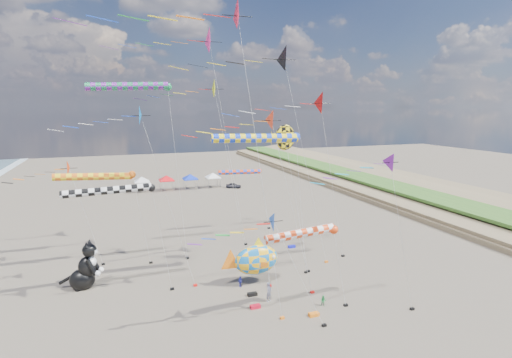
{
  "coord_description": "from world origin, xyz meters",
  "views": [
    {
      "loc": [
        -11.15,
        -24.0,
        17.42
      ],
      "look_at": [
        1.78,
        12.0,
        10.51
      ],
      "focal_mm": 28.0,
      "sensor_mm": 36.0,
      "label": 1
    }
  ],
  "objects": [
    {
      "name": "kite_bag_0",
      "position": [
        9.23,
        19.46,
        0.15
      ],
      "size": [
        0.9,
        0.44,
        0.3
      ],
      "primitive_type": "cube",
      "color": "#1317C3",
      "rests_on": "ground"
    },
    {
      "name": "delta_kite_4",
      "position": [
        -4.2,
        4.12,
        23.56
      ],
      "size": [
        15.27,
        2.47,
        25.12
      ],
      "color": "red",
      "rests_on": "ground"
    },
    {
      "name": "parked_car",
      "position": [
        13.1,
        58.0,
        0.56
      ],
      "size": [
        3.51,
        2.53,
        1.11
      ],
      "primitive_type": "imported",
      "rotation": [
        0.0,
        0.0,
        1.15
      ],
      "color": "#26262D",
      "rests_on": "ground"
    },
    {
      "name": "windsock_3",
      "position": [
        3.23,
        4.21,
        7.21
      ],
      "size": [
        7.92,
        0.77,
        7.63
      ],
      "color": "#EA3E10",
      "rests_on": "ground"
    },
    {
      "name": "delta_kite_1",
      "position": [
        0.91,
        7.49,
        16.01
      ],
      "size": [
        11.11,
        1.96,
        17.35
      ],
      "color": "#F6421F",
      "rests_on": "ground"
    },
    {
      "name": "delta_kite_8",
      "position": [
        0.42,
        22.41,
        24.71
      ],
      "size": [
        14.49,
        3.34,
        26.58
      ],
      "color": "#FF1B7C",
      "rests_on": "ground"
    },
    {
      "name": "windsock_0",
      "position": [
        5.39,
        27.88,
        8.53
      ],
      "size": [
        7.59,
        0.64,
        8.92
      ],
      "color": "#F23D11",
      "rests_on": "ground"
    },
    {
      "name": "delta_kite_3",
      "position": [
        -16.73,
        21.54,
        10.82
      ],
      "size": [
        8.8,
        1.88,
        12.1
      ],
      "color": "#FF440F",
      "rests_on": "ground"
    },
    {
      "name": "kite_bag_2",
      "position": [
        3.98,
        3.64,
        0.15
      ],
      "size": [
        0.9,
        0.44,
        0.3
      ],
      "primitive_type": "cube",
      "color": "orange",
      "rests_on": "ground"
    },
    {
      "name": "cat_inflatable",
      "position": [
        -14.49,
        15.99,
        2.43
      ],
      "size": [
        3.97,
        2.8,
        4.85
      ],
      "primitive_type": null,
      "rotation": [
        0.0,
        0.0,
        -0.31
      ],
      "color": "black",
      "rests_on": "ground"
    },
    {
      "name": "fish_inflatable",
      "position": [
        1.46,
        11.14,
        2.57
      ],
      "size": [
        6.03,
        2.21,
        4.87
      ],
      "color": "#136BB9",
      "rests_on": "ground"
    },
    {
      "name": "child_blue",
      "position": [
        -0.2,
        11.09,
        0.55
      ],
      "size": [
        0.7,
        0.53,
        1.1
      ],
      "primitive_type": "imported",
      "rotation": [
        0.0,
        0.0,
        0.47
      ],
      "color": "#2B30A3",
      "rests_on": "ground"
    },
    {
      "name": "delta_kite_6",
      "position": [
        -9.51,
        12.7,
        16.38
      ],
      "size": [
        11.04,
        1.89,
        17.71
      ],
      "color": "blue",
      "rests_on": "ground"
    },
    {
      "name": "child_green",
      "position": [
        5.58,
        4.89,
        0.5
      ],
      "size": [
        0.62,
        0.58,
        1.01
      ],
      "primitive_type": "imported",
      "rotation": [
        0.0,
        0.0,
        -0.56
      ],
      "color": "#248A3F",
      "rests_on": "ground"
    },
    {
      "name": "windsock_1",
      "position": [
        -8.93,
        20.16,
        19.47
      ],
      "size": [
        9.83,
        0.86,
        19.97
      ],
      "color": "#167B45",
      "rests_on": "ground"
    },
    {
      "name": "windsock_5",
      "position": [
        2.13,
        11.85,
        14.46
      ],
      "size": [
        10.16,
        0.9,
        14.96
      ],
      "color": "blue",
      "rests_on": "ground"
    },
    {
      "name": "windsock_4",
      "position": [
        -11.5,
        12.68,
        10.14
      ],
      "size": [
        9.24,
        0.72,
        10.56
      ],
      "color": "black",
      "rests_on": "ground"
    },
    {
      "name": "delta_kite_5",
      "position": [
        5.91,
        13.7,
        21.99
      ],
      "size": [
        15.14,
        2.95,
        23.7
      ],
      "color": "black",
      "rests_on": "ground"
    },
    {
      "name": "delta_kite_9",
      "position": [
        0.0,
        1.91,
        8.52
      ],
      "size": [
        9.08,
        1.74,
        9.77
      ],
      "color": "blue",
      "rests_on": "ground"
    },
    {
      "name": "person_adult",
      "position": [
        1.36,
        7.37,
        0.9
      ],
      "size": [
        0.79,
        0.74,
        1.81
      ],
      "primitive_type": "imported",
      "rotation": [
        0.0,
        0.0,
        0.63
      ],
      "color": "#8B8DA0",
      "rests_on": "ground"
    },
    {
      "name": "kite_bag_3",
      "position": [
        -0.24,
        6.58,
        0.15
      ],
      "size": [
        0.9,
        0.44,
        0.3
      ],
      "primitive_type": "cube",
      "color": "red",
      "rests_on": "ground"
    },
    {
      "name": "tent_row",
      "position": [
        1.5,
        60.0,
        3.15
      ],
      "size": [
        19.2,
        4.2,
        3.8
      ],
      "color": "silver",
      "rests_on": "ground"
    },
    {
      "name": "angelfish_kite",
      "position": [
        5.52,
        14.02,
        14.19
      ],
      "size": [
        3.74,
        3.02,
        15.63
      ],
      "color": "yellow",
      "rests_on": "ground"
    },
    {
      "name": "delta_kite_0",
      "position": [
        9.08,
        14.65,
        17.64
      ],
      "size": [
        13.99,
        2.71,
        19.26
      ],
      "color": "red",
      "rests_on": "ground"
    },
    {
      "name": "windsock_2",
      "position": [
        -12.86,
        20.2,
        10.25
      ],
      "size": [
        9.38,
        0.8,
        10.69
      ],
      "color": "orange",
      "rests_on": "ground"
    },
    {
      "name": "kite_bag_1",
      "position": [
        0.29,
        8.89,
        0.15
      ],
      "size": [
        0.9,
        0.44,
        0.3
      ],
      "primitive_type": "cube",
      "color": "black",
      "rests_on": "ground"
    },
    {
      "name": "ground",
      "position": [
        0.0,
        0.0,
        0.0
      ],
      "size": [
        260.0,
        260.0,
        0.0
      ],
      "primitive_type": "plane",
      "color": "brown",
      "rests_on": "ground"
    },
    {
      "name": "delta_kite_7",
      "position": [
        -0.23,
        19.88,
        19.2
      ],
      "size": [
        10.96,
        2.39,
        20.68
      ],
      "color": "#EDFF0B",
      "rests_on": "ground"
    },
    {
      "name": "delta_kite_2",
      "position": [
        7.95,
        1.68,
        12.92
      ],
      "size": [
        9.72,
        1.64,
        14.17
      ],
      "color": "purple",
      "rests_on": "ground"
    }
  ]
}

